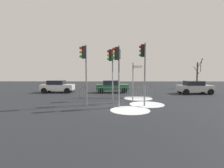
% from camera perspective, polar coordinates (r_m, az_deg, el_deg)
% --- Properties ---
extents(ground_plane, '(60.00, 60.00, 0.00)m').
position_cam_1_polar(ground_plane, '(13.69, 1.63, -6.75)').
color(ground_plane, '#26282D').
extents(traffic_light_mid_right, '(0.39, 0.54, 4.66)m').
position_cam_1_polar(traffic_light_mid_right, '(16.16, 2.07, 7.10)').
color(traffic_light_mid_right, slate).
rests_on(traffic_light_mid_right, ground).
extents(traffic_light_foreground_left, '(0.49, 0.44, 4.40)m').
position_cam_1_polar(traffic_light_foreground_left, '(14.11, -0.29, 6.73)').
color(traffic_light_foreground_left, slate).
rests_on(traffic_light_foreground_left, ground).
extents(traffic_light_rear_right, '(0.51, 0.42, 4.51)m').
position_cam_1_polar(traffic_light_rear_right, '(13.18, -8.92, 7.20)').
color(traffic_light_rear_right, slate).
rests_on(traffic_light_rear_right, ground).
extents(traffic_light_foreground_right, '(0.48, 0.45, 4.64)m').
position_cam_1_polar(traffic_light_foreground_right, '(13.30, 10.04, 7.56)').
color(traffic_light_foreground_right, slate).
rests_on(traffic_light_foreground_right, ground).
extents(traffic_light_rear_left, '(0.53, 0.40, 4.38)m').
position_cam_1_polar(traffic_light_rear_left, '(12.60, 1.64, 6.97)').
color(traffic_light_rear_left, slate).
rests_on(traffic_light_rear_left, ground).
extents(direction_sign_post, '(0.77, 0.26, 3.29)m').
position_cam_1_polar(direction_sign_post, '(14.63, 6.97, 1.18)').
color(direction_sign_post, slate).
rests_on(direction_sign_post, ground).
extents(pedestrian_guard_railing, '(7.02, 0.63, 1.07)m').
position_cam_1_polar(pedestrian_guard_railing, '(17.03, 1.41, -2.69)').
color(pedestrian_guard_railing, slate).
rests_on(pedestrian_guard_railing, ground).
extents(car_silver_far, '(3.83, 1.97, 1.47)m').
position_cam_1_polar(car_silver_far, '(22.21, 25.06, -0.90)').
color(car_silver_far, '#B2B5BA').
rests_on(car_silver_far, ground).
extents(car_white_mid, '(3.81, 1.94, 1.47)m').
position_cam_1_polar(car_white_mid, '(22.32, -17.17, -0.66)').
color(car_white_mid, silver).
rests_on(car_white_mid, ground).
extents(car_green_near, '(3.90, 2.13, 1.47)m').
position_cam_1_polar(car_green_near, '(21.31, -0.02, -0.70)').
color(car_green_near, '#195933').
rests_on(car_green_near, ground).
extents(bare_tree_left, '(1.41, 1.43, 4.48)m').
position_cam_1_polar(bare_tree_left, '(30.31, 25.83, 3.03)').
color(bare_tree_left, '#473828').
rests_on(bare_tree_left, ground).
extents(snow_patch_kerb, '(2.66, 2.66, 0.01)m').
position_cam_1_polar(snow_patch_kerb, '(11.94, 5.81, -8.39)').
color(snow_patch_kerb, white).
rests_on(snow_patch_kerb, ground).
extents(snow_patch_island, '(2.68, 2.68, 0.01)m').
position_cam_1_polar(snow_patch_island, '(14.13, 11.13, -6.46)').
color(snow_patch_island, white).
rests_on(snow_patch_island, ground).
extents(snow_patch_verge, '(2.69, 2.69, 0.01)m').
position_cam_1_polar(snow_patch_verge, '(17.01, 8.38, -4.60)').
color(snow_patch_verge, white).
rests_on(snow_patch_verge, ground).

